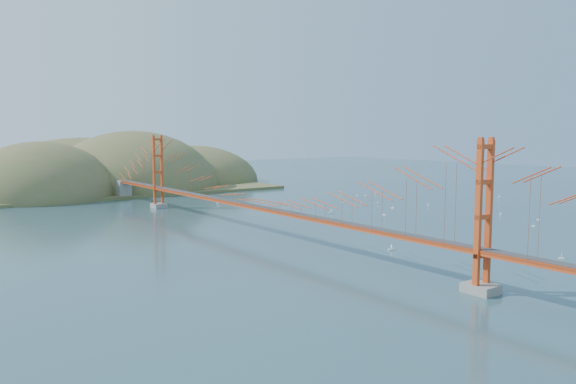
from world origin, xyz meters
TOP-DOWN VIEW (x-y plane):
  - ground at (0.00, 0.00)m, footprint 320.00×320.00m
  - bridge at (0.00, 0.18)m, footprint 2.20×94.40m
  - far_headlands at (2.21, 68.52)m, footprint 84.00×58.00m
  - sailboat_8 at (43.26, 24.31)m, footprint 0.59×0.52m
  - sailboat_16 at (18.45, 8.92)m, footprint 0.66×0.66m
  - sailboat_15 at (39.24, 23.07)m, footprint 0.43×0.50m
  - sailboat_3 at (16.93, 25.34)m, footprint 0.55×0.55m
  - sailboat_7 at (31.85, 12.54)m, footprint 0.60×0.60m
  - sailboat_11 at (56.20, 5.40)m, footprint 0.70×0.70m
  - sailboat_12 at (10.43, 29.22)m, footprint 0.65×0.56m
  - sailboat_1 at (27.85, 16.88)m, footprint 0.67×0.67m
  - sailboat_17 at (37.17, 27.87)m, footprint 0.53×0.48m
  - sailboat_13 at (36.94, -7.50)m, footprint 0.49×0.47m
  - sailboat_14 at (30.06, 7.34)m, footprint 0.49×0.60m
  - sailboat_9 at (36.86, 22.89)m, footprint 0.69×0.69m
  - sailboat_6 at (12.20, -11.70)m, footprint 0.70×0.70m
  - sailboat_0 at (23.32, 2.63)m, footprint 0.52×0.63m
  - sailboat_4 at (36.72, 5.72)m, footprint 0.60×0.60m
  - sailboat_10 at (16.25, -27.58)m, footprint 0.67×0.67m
  - sailboat_5 at (31.87, -15.60)m, footprint 0.43×0.51m
  - sailboat_extra_0 at (6.00, -15.17)m, footprint 0.66×0.65m
  - sailboat_extra_1 at (37.38, -13.10)m, footprint 0.52×0.54m

SIDE VIEW (x-z plane):
  - ground at x=0.00m, z-range 0.00..0.00m
  - far_headlands at x=2.21m, z-range -12.50..12.50m
  - sailboat_13 at x=36.94m, z-range -0.14..0.41m
  - sailboat_15 at x=39.24m, z-range -0.15..0.42m
  - sailboat_17 at x=37.17m, z-range -0.16..0.44m
  - sailboat_5 at x=31.87m, z-range -0.16..0.44m
  - sailboat_3 at x=16.93m, z-range -0.16..0.44m
  - sailboat_extra_1 at x=37.38m, z-range -0.16..0.45m
  - sailboat_4 at x=36.72m, z-range -0.17..0.46m
  - sailboat_7 at x=31.85m, z-range -0.18..0.47m
  - sailboat_8 at x=43.26m, z-range -0.19..0.49m
  - sailboat_1 at x=27.85m, z-range -0.20..0.50m
  - sailboat_14 at x=30.06m, z-range -0.20..0.51m
  - sailboat_10 at x=16.25m, z-range -0.20..0.51m
  - sailboat_9 at x=36.86m, z-range -0.21..0.52m
  - sailboat_6 at x=12.20m, z-range -0.21..0.52m
  - sailboat_12 at x=10.43m, z-range -0.21..0.53m
  - sailboat_0 at x=23.32m, z-range -0.21..0.53m
  - sailboat_extra_0 at x=6.00m, z-range -0.21..0.53m
  - sailboat_11 at x=56.20m, z-range -0.21..0.53m
  - sailboat_16 at x=18.45m, z-range -0.21..0.53m
  - bridge at x=0.00m, z-range 1.01..13.01m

